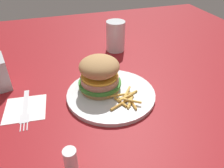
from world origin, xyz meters
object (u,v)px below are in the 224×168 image
at_px(napkin, 25,108).
at_px(salt_shaker, 71,160).
at_px(sandwich, 100,74).
at_px(fries_pile, 126,99).
at_px(fork, 25,108).
at_px(drink_glass, 116,38).
at_px(plate, 112,94).

distance_m(napkin, salt_shaker, 0.25).
xyz_separation_m(sandwich, fries_pile, (-0.08, -0.06, -0.05)).
bearing_deg(fork, salt_shaker, -157.26).
height_order(napkin, salt_shaker, salt_shaker).
relative_size(fork, salt_shaker, 3.16).
relative_size(fork, drink_glass, 1.46).
relative_size(napkin, salt_shaker, 2.00).
height_order(drink_glass, salt_shaker, drink_glass).
bearing_deg(fries_pile, plate, 28.80).
bearing_deg(salt_shaker, fries_pile, -48.02).
relative_size(fries_pile, fork, 0.58).
relative_size(plate, sandwich, 2.05).
xyz_separation_m(plate, sandwich, (0.03, 0.03, 0.06)).
height_order(fries_pile, fork, fries_pile).
bearing_deg(drink_glass, salt_shaker, 152.74).
relative_size(fries_pile, salt_shaker, 1.83).
xyz_separation_m(napkin, salt_shaker, (-0.23, -0.09, 0.03)).
bearing_deg(napkin, drink_glass, -51.83).
height_order(plate, fries_pile, fries_pile).
distance_m(sandwich, drink_glass, 0.29).
xyz_separation_m(fries_pile, fork, (0.06, 0.27, -0.01)).
height_order(fork, drink_glass, drink_glass).
relative_size(napkin, fork, 0.63).
distance_m(fries_pile, fork, 0.28).
bearing_deg(drink_glass, fork, 128.32).
height_order(sandwich, salt_shaker, sandwich).
bearing_deg(sandwich, plate, -136.96).
distance_m(sandwich, napkin, 0.23).
bearing_deg(fork, sandwich, -85.50).
xyz_separation_m(plate, drink_glass, (0.29, -0.11, 0.05)).
height_order(fries_pile, drink_glass, drink_glass).
xyz_separation_m(sandwich, fork, (-0.02, 0.22, -0.06)).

